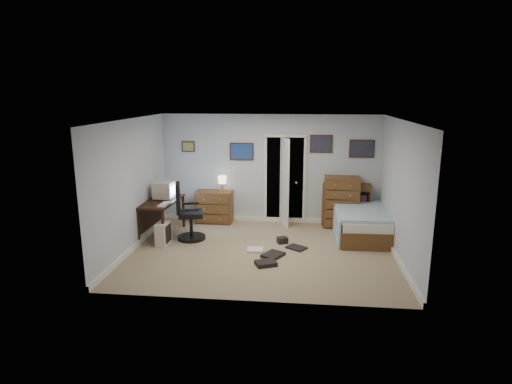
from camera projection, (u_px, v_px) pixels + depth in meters
floor at (262, 252)px, 8.20m from camera, size 5.00×4.00×0.02m
computer_desk at (157, 208)px, 9.03m from camera, size 0.68×1.35×0.76m
crt_monitor at (164, 190)px, 9.08m from camera, size 0.41×0.39×0.37m
keyboard at (164, 204)px, 8.62m from camera, size 0.17×0.41×0.02m
pc_tower at (163, 233)px, 8.55m from camera, size 0.23×0.44×0.46m
office_chair at (188, 218)px, 8.78m from camera, size 0.70×0.70×1.19m
media_stack at (177, 201)px, 10.54m from camera, size 0.15×0.15×0.74m
low_dresser at (214, 207)px, 9.96m from camera, size 0.85×0.43×0.75m
table_lamp at (222, 180)px, 9.79m from camera, size 0.19×0.19×0.36m
doorway at (285, 178)px, 10.13m from camera, size 0.96×1.12×2.05m
tall_dresser at (341, 202)px, 9.59m from camera, size 0.80×0.50×1.15m
headboard_bookcase at (346, 204)px, 9.70m from camera, size 1.08×0.29×0.97m
bed at (360, 221)px, 9.09m from camera, size 1.10×2.00×0.65m
wall_posters at (295, 148)px, 9.65m from camera, size 4.38×0.04×0.60m
floor_clutter at (273, 253)px, 8.04m from camera, size 1.17×1.47×0.12m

